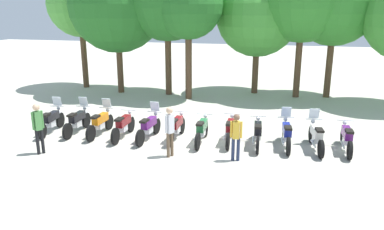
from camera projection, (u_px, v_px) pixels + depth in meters
The scene contains 21 objects.
ground_plane at pixel (189, 141), 14.50m from camera, with size 80.00×80.00×0.00m, color #BCB7A8.
motorcycle_0 at pixel (51, 120), 15.36m from camera, with size 0.62×2.19×1.37m.
motorcycle_1 at pixel (77, 121), 15.34m from camera, with size 0.62×2.19×1.37m.
motorcycle_2 at pixel (100, 122), 15.09m from camera, with size 0.62×2.19×1.37m.
motorcycle_3 at pixel (123, 125), 14.76m from camera, with size 0.62×2.19×0.99m.
motorcycle_4 at pixel (149, 127), 14.56m from camera, with size 0.62×2.19×1.37m.
motorcycle_5 at pixel (177, 127), 14.59m from camera, with size 0.62×2.19×0.99m.
motorcycle_6 at pixel (202, 130), 14.22m from camera, with size 0.62×2.19×0.99m.
motorcycle_7 at pixel (230, 130), 14.23m from camera, with size 0.62×2.19×0.99m.
motorcycle_8 at pixel (258, 133), 13.89m from camera, with size 0.62×2.19×0.99m.
motorcycle_9 at pixel (286, 134), 13.76m from camera, with size 0.62×2.19×1.37m.
motorcycle_10 at pixel (316, 136), 13.52m from camera, with size 0.62×2.18×1.37m.
motorcycle_11 at pixel (347, 138), 13.38m from camera, with size 0.62×2.19×0.99m.
person_0 at pixel (170, 128), 12.73m from camera, with size 0.32×0.38×1.75m.
person_1 at pixel (38, 124), 12.97m from camera, with size 0.33×0.38×1.80m.
person_2 at pixel (236, 134), 12.42m from camera, with size 0.40×0.22×1.60m.
tree_0 at pixel (80, 4), 22.97m from camera, with size 3.96×3.96×7.11m.
tree_1 at pixel (117, 5), 21.51m from camera, with size 5.43×5.43×7.80m.
tree_3 at pixel (188, 5), 19.94m from camera, with size 3.67×3.67×6.91m.
tree_4 at pixel (258, 15), 21.49m from camera, with size 4.74×4.74×6.90m.
tree_6 at pixel (335, 2), 20.24m from camera, with size 4.67×4.67×7.55m.
Camera 1 is at (3.35, -13.26, 4.92)m, focal length 35.52 mm.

